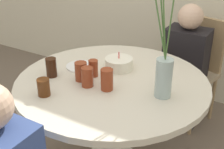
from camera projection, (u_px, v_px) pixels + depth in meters
The scene contains 12 objects.
dining_table at pixel (112, 98), 2.05m from camera, with size 1.24×1.24×0.74m.
chair_near_front at pixel (195, 64), 2.73m from camera, with size 0.49×0.49×0.92m.
birthday_cake at pixel (119, 64), 2.12m from camera, with size 0.19×0.19×0.12m.
flower_vase at pixel (164, 58), 1.71m from camera, with size 0.18×0.12×0.75m.
side_plate at pixel (80, 66), 2.17m from camera, with size 0.20×0.20×0.01m.
drink_glass_0 at pixel (51, 67), 2.01m from camera, with size 0.07×0.07×0.13m.
drink_glass_1 at pixel (87, 77), 1.89m from camera, with size 0.07×0.07×0.12m.
drink_glass_2 at pixel (81, 71), 1.96m from camera, with size 0.08×0.08×0.12m.
drink_glass_3 at pixel (107, 80), 1.85m from camera, with size 0.08×0.08×0.13m.
drink_glass_4 at pixel (44, 87), 1.80m from camera, with size 0.07×0.07×0.10m.
drink_glass_5 at pixel (93, 68), 2.02m from camera, with size 0.06×0.06×0.11m.
person_guest at pixel (184, 71), 2.63m from camera, with size 0.34×0.24×1.08m.
Camera 1 is at (0.91, -1.51, 1.66)m, focal length 50.00 mm.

